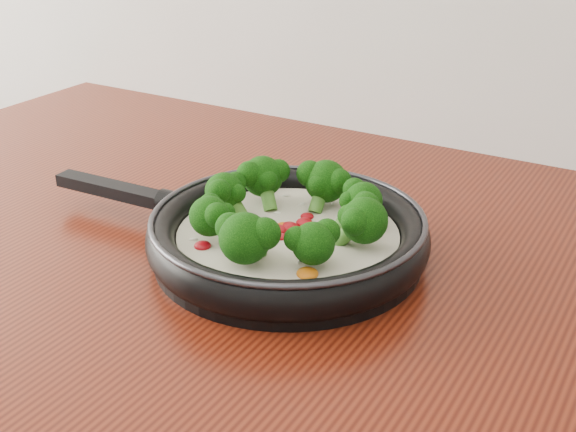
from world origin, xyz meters
The scene contains 1 object.
skillet centered at (-0.09, 1.07, 0.93)m, with size 0.48×0.31×0.09m.
Camera 1 is at (0.27, 0.45, 1.28)m, focal length 46.47 mm.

